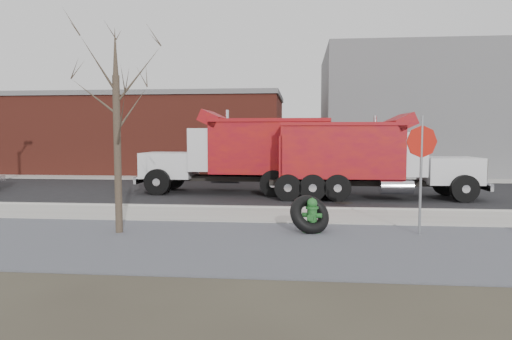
# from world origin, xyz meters

# --- Properties ---
(ground) EXTENTS (120.00, 120.00, 0.00)m
(ground) POSITION_xyz_m (0.00, 0.00, 0.00)
(ground) COLOR #383328
(ground) RESTS_ON ground
(gravel_verge) EXTENTS (60.00, 5.00, 0.03)m
(gravel_verge) POSITION_xyz_m (0.00, -3.50, 0.01)
(gravel_verge) COLOR slate
(gravel_verge) RESTS_ON ground
(sidewalk) EXTENTS (60.00, 2.50, 0.06)m
(sidewalk) POSITION_xyz_m (0.00, 0.25, 0.03)
(sidewalk) COLOR #9E9B93
(sidewalk) RESTS_ON ground
(curb) EXTENTS (60.00, 0.15, 0.11)m
(curb) POSITION_xyz_m (0.00, 1.55, 0.06)
(curb) COLOR #9E9B93
(curb) RESTS_ON ground
(road) EXTENTS (60.00, 9.40, 0.02)m
(road) POSITION_xyz_m (0.00, 6.30, 0.01)
(road) COLOR black
(road) RESTS_ON ground
(far_sidewalk) EXTENTS (60.00, 2.00, 0.06)m
(far_sidewalk) POSITION_xyz_m (0.00, 12.00, 0.03)
(far_sidewalk) COLOR #9E9B93
(far_sidewalk) RESTS_ON ground
(building_grey) EXTENTS (12.00, 10.00, 8.00)m
(building_grey) POSITION_xyz_m (9.00, 18.00, 4.00)
(building_grey) COLOR slate
(building_grey) RESTS_ON ground
(building_brick) EXTENTS (20.20, 8.20, 5.30)m
(building_brick) POSITION_xyz_m (-10.00, 17.00, 2.65)
(building_brick) COLOR maroon
(building_brick) RESTS_ON ground
(bare_tree) EXTENTS (3.20, 3.20, 5.20)m
(bare_tree) POSITION_xyz_m (-3.20, -2.60, 3.30)
(bare_tree) COLOR #382D23
(bare_tree) RESTS_ON ground
(fire_hydrant) EXTENTS (0.52, 0.51, 0.91)m
(fire_hydrant) POSITION_xyz_m (1.71, -2.09, 0.42)
(fire_hydrant) COLOR #2C742C
(fire_hydrant) RESTS_ON ground
(truck_tire) EXTENTS (1.35, 1.26, 1.06)m
(truck_tire) POSITION_xyz_m (1.65, -2.04, 0.48)
(truck_tire) COLOR black
(truck_tire) RESTS_ON ground
(stop_sign) EXTENTS (0.80, 0.22, 2.99)m
(stop_sign) POSITION_xyz_m (4.39, -2.09, 2.02)
(stop_sign) COLOR gray
(stop_sign) RESTS_ON ground
(dump_truck_red_a) EXTENTS (8.22, 2.55, 3.31)m
(dump_truck_red_a) POSITION_xyz_m (3.96, 4.62, 1.68)
(dump_truck_red_a) COLOR black
(dump_truck_red_a) RESTS_ON ground
(dump_truck_red_b) EXTENTS (8.34, 2.55, 3.52)m
(dump_truck_red_b) POSITION_xyz_m (-0.91, 5.71, 1.79)
(dump_truck_red_b) COLOR black
(dump_truck_red_b) RESTS_ON ground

